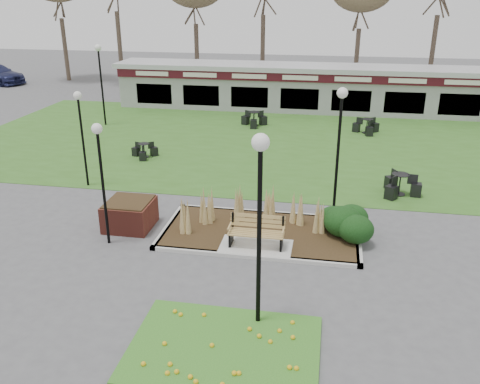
% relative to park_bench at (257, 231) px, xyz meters
% --- Properties ---
extents(ground, '(100.00, 100.00, 0.00)m').
position_rel_park_bench_xyz_m(ground, '(0.00, -0.25, -0.59)').
color(ground, '#515154').
rests_on(ground, ground).
extents(lawn, '(34.00, 16.00, 0.02)m').
position_rel_park_bench_xyz_m(lawn, '(0.00, 11.75, -0.58)').
color(lawn, '#35641F').
rests_on(lawn, ground).
extents(flower_bed, '(4.20, 3.00, 0.16)m').
position_rel_park_bench_xyz_m(flower_bed, '(0.00, -4.85, -0.52)').
color(flower_bed, '#2F6C1F').
rests_on(flower_bed, ground).
extents(planting_bed, '(6.75, 3.40, 1.27)m').
position_rel_park_bench_xyz_m(planting_bed, '(1.27, 1.10, -0.22)').
color(planting_bed, '#302413').
rests_on(planting_bed, ground).
extents(park_bench, '(1.70, 0.66, 0.93)m').
position_rel_park_bench_xyz_m(park_bench, '(0.00, 0.00, 0.00)').
color(park_bench, tan).
rests_on(park_bench, ground).
extents(brick_planter, '(1.50, 1.50, 0.95)m').
position_rel_park_bench_xyz_m(brick_planter, '(-4.40, 0.75, -0.11)').
color(brick_planter, maroon).
rests_on(brick_planter, ground).
extents(food_pavilion, '(24.60, 3.40, 2.90)m').
position_rel_park_bench_xyz_m(food_pavilion, '(0.00, 19.71, 0.89)').
color(food_pavilion, '#9A9A9C').
rests_on(food_pavilion, ground).
extents(lamp_post_near_left, '(0.32, 0.32, 3.84)m').
position_rel_park_bench_xyz_m(lamp_post_near_left, '(-7.56, 4.11, 2.21)').
color(lamp_post_near_left, black).
rests_on(lamp_post_near_left, ground).
extents(lamp_post_near_right, '(0.39, 0.39, 4.70)m').
position_rel_park_bench_xyz_m(lamp_post_near_right, '(0.59, -3.75, 2.84)').
color(lamp_post_near_right, black).
rests_on(lamp_post_near_right, ground).
extents(lamp_post_mid_left, '(0.32, 0.32, 3.86)m').
position_rel_park_bench_xyz_m(lamp_post_mid_left, '(-4.64, -0.48, 2.23)').
color(lamp_post_mid_left, black).
rests_on(lamp_post_mid_left, ground).
extents(lamp_post_mid_right, '(0.37, 0.37, 4.46)m').
position_rel_park_bench_xyz_m(lamp_post_mid_right, '(2.33, 3.26, 2.66)').
color(lamp_post_mid_right, black).
rests_on(lamp_post_mid_right, ground).
extents(lamp_post_far_left, '(0.38, 0.38, 4.60)m').
position_rel_park_bench_xyz_m(lamp_post_far_left, '(-11.02, 13.57, 2.76)').
color(lamp_post_far_left, black).
rests_on(lamp_post_far_left, ground).
extents(bistro_set_a, '(1.54, 1.42, 0.82)m').
position_rel_park_bench_xyz_m(bistro_set_a, '(-2.37, 14.86, -0.29)').
color(bistro_set_a, black).
rests_on(bistro_set_a, ground).
extents(bistro_set_b, '(1.25, 1.21, 0.68)m').
position_rel_park_bench_xyz_m(bistro_set_b, '(-6.58, 8.04, -0.34)').
color(bistro_set_b, black).
rests_on(bistro_set_b, ground).
extents(bistro_set_c, '(1.44, 1.59, 0.85)m').
position_rel_park_bench_xyz_m(bistro_set_c, '(4.80, 5.30, -0.29)').
color(bistro_set_c, black).
rests_on(bistro_set_c, ground).
extents(bistro_set_d, '(1.49, 1.43, 0.80)m').
position_rel_park_bench_xyz_m(bistro_set_d, '(4.02, 14.38, -0.30)').
color(bistro_set_d, black).
rests_on(bistro_set_d, ground).
extents(car_silver, '(4.07, 2.89, 1.29)m').
position_rel_park_bench_xyz_m(car_silver, '(-12.63, 26.75, 0.05)').
color(car_silver, '#A0A1A5').
rests_on(car_silver, ground).
extents(car_black, '(3.80, 1.49, 1.23)m').
position_rel_park_bench_xyz_m(car_black, '(-8.61, 21.13, 0.03)').
color(car_black, black).
rests_on(car_black, ground).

